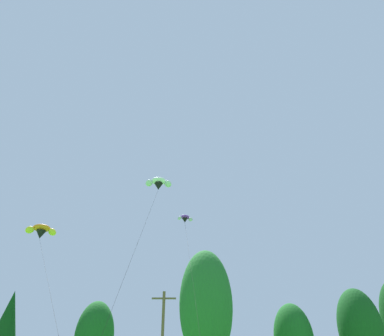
% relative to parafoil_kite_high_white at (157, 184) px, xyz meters
% --- Properties ---
extents(treeline_tree_c, '(3.99, 3.99, 10.84)m').
position_rel_parafoil_kite_high_white_xyz_m(treeline_tree_c, '(-17.28, 13.88, -10.48)').
color(treeline_tree_c, '#472D19').
rests_on(treeline_tree_c, ground_plane).
extents(treeline_tree_e, '(5.98, 5.98, 15.49)m').
position_rel_parafoil_kite_high_white_xyz_m(treeline_tree_e, '(4.58, 13.86, -7.89)').
color(treeline_tree_e, '#472D19').
rests_on(treeline_tree_e, ground_plane).
extents(treeline_tree_g, '(4.88, 4.88, 11.42)m').
position_rel_parafoil_kite_high_white_xyz_m(treeline_tree_g, '(22.08, 15.50, -10.36)').
color(treeline_tree_g, '#472D19').
rests_on(treeline_tree_g, ground_plane).
extents(parafoil_kite_high_white, '(3.28, 10.33, 16.70)m').
position_rel_parafoil_kite_high_white_xyz_m(parafoil_kite_high_white, '(0.00, 0.00, 0.00)').
color(parafoil_kite_high_white, white).
extents(parafoil_kite_mid_purple, '(3.08, 22.18, 20.48)m').
position_rel_parafoil_kite_high_white_xyz_m(parafoil_kite_mid_purple, '(2.03, 18.28, 4.23)').
color(parafoil_kite_mid_purple, purple).
extents(parafoil_kite_far_orange, '(13.18, 19.39, 15.70)m').
position_rel_parafoil_kite_high_white_xyz_m(parafoil_kite_far_orange, '(-13.52, 8.66, -1.23)').
color(parafoil_kite_far_orange, orange).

